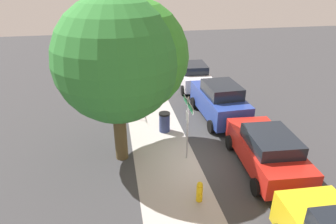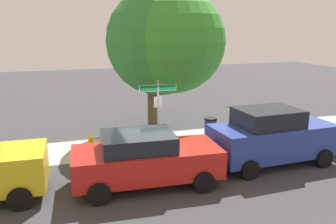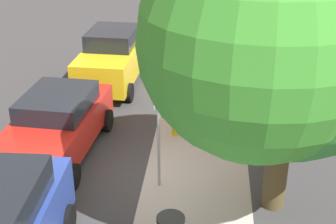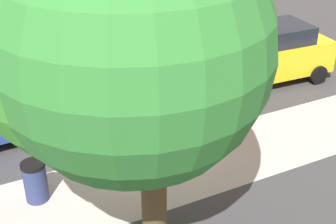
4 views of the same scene
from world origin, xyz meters
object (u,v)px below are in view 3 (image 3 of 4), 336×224
Objects in this scene: shade_tree at (276,38)px; fire_hydrant at (176,122)px; street_sign at (159,112)px; car_red at (57,124)px; car_yellow at (112,58)px.

shade_tree is 5.60m from fire_hydrant.
street_sign is 0.43× the size of shade_tree.
car_red is (-2.33, -5.18, -3.24)m from shade_tree.
car_yellow is at bearing -147.26° from shade_tree.
street_sign is 0.67× the size of car_yellow.
car_yellow is at bearing -159.20° from street_sign.
street_sign is 3.03m from fire_hydrant.
fire_hydrant is at bearing 38.04° from car_yellow.
street_sign reaches higher than fire_hydrant.
fire_hydrant is at bearing -149.88° from shade_tree.
shade_tree is 8.35× the size of fire_hydrant.
street_sign is at bearing 23.62° from car_yellow.
car_red reaches higher than fire_hydrant.
shade_tree reaches higher than car_red.
street_sign is at bearing 70.03° from car_red.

